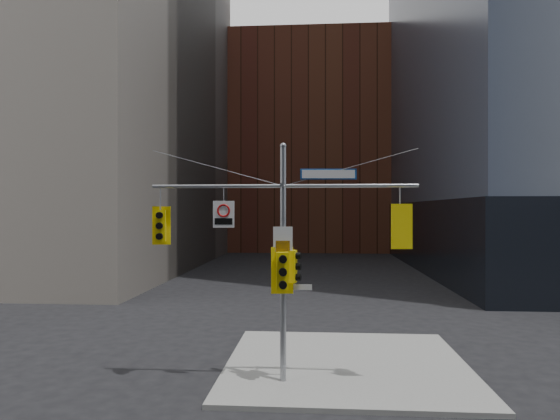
# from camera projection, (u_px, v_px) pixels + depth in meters

# --- Properties ---
(ground) EXTENTS (160.00, 160.00, 0.00)m
(ground) POSITION_uv_depth(u_px,v_px,m) (278.00, 413.00, 12.96)
(ground) COLOR black
(ground) RESTS_ON ground
(sidewalk_corner) EXTENTS (8.00, 8.00, 0.15)m
(sidewalk_corner) POSITION_uv_depth(u_px,v_px,m) (346.00, 364.00, 16.81)
(sidewalk_corner) COLOR gray
(sidewalk_corner) RESTS_ON ground
(brick_midrise) EXTENTS (26.00, 20.00, 28.00)m
(brick_midrise) POSITION_uv_depth(u_px,v_px,m) (310.00, 149.00, 70.81)
(brick_midrise) COLOR brown
(brick_midrise) RESTS_ON ground
(signal_assembly) EXTENTS (8.00, 0.80, 7.30)m
(signal_assembly) POSITION_uv_depth(u_px,v_px,m) (283.00, 239.00, 14.95)
(signal_assembly) COLOR #95979D
(signal_assembly) RESTS_ON ground
(traffic_light_west_arm) EXTENTS (0.56, 0.48, 1.18)m
(traffic_light_west_arm) POSITION_uv_depth(u_px,v_px,m) (161.00, 226.00, 15.24)
(traffic_light_west_arm) COLOR yellow
(traffic_light_west_arm) RESTS_ON ground
(traffic_light_east_arm) EXTENTS (0.63, 0.54, 1.32)m
(traffic_light_east_arm) POSITION_uv_depth(u_px,v_px,m) (400.00, 226.00, 14.70)
(traffic_light_east_arm) COLOR yellow
(traffic_light_east_arm) RESTS_ON ground
(traffic_light_pole_side) EXTENTS (0.41, 0.35, 0.97)m
(traffic_light_pole_side) POSITION_uv_depth(u_px,v_px,m) (294.00, 266.00, 14.93)
(traffic_light_pole_side) COLOR yellow
(traffic_light_pole_side) RESTS_ON ground
(traffic_light_pole_front) EXTENTS (0.66, 0.56, 1.39)m
(traffic_light_pole_front) POSITION_uv_depth(u_px,v_px,m) (282.00, 271.00, 14.69)
(traffic_light_pole_front) COLOR yellow
(traffic_light_pole_front) RESTS_ON ground
(street_sign_blade) EXTENTS (1.68, 0.14, 0.33)m
(street_sign_blade) POSITION_uv_depth(u_px,v_px,m) (328.00, 174.00, 14.86)
(street_sign_blade) COLOR navy
(street_sign_blade) RESTS_ON ground
(regulatory_sign_arm) EXTENTS (0.65, 0.07, 0.81)m
(regulatory_sign_arm) POSITION_uv_depth(u_px,v_px,m) (224.00, 213.00, 15.06)
(regulatory_sign_arm) COLOR silver
(regulatory_sign_arm) RESTS_ON ground
(regulatory_sign_pole) EXTENTS (0.58, 0.04, 0.76)m
(regulatory_sign_pole) POSITION_uv_depth(u_px,v_px,m) (283.00, 240.00, 14.84)
(regulatory_sign_pole) COLOR silver
(regulatory_sign_pole) RESTS_ON ground
(street_blade_ew) EXTENTS (0.83, 0.08, 0.17)m
(street_blade_ew) POSITION_uv_depth(u_px,v_px,m) (298.00, 287.00, 14.93)
(street_blade_ew) COLOR silver
(street_blade_ew) RESTS_ON ground
(street_blade_ns) EXTENTS (0.03, 0.67, 0.13)m
(street_blade_ns) POSITION_uv_depth(u_px,v_px,m) (284.00, 288.00, 15.41)
(street_blade_ns) COLOR #145926
(street_blade_ns) RESTS_ON ground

